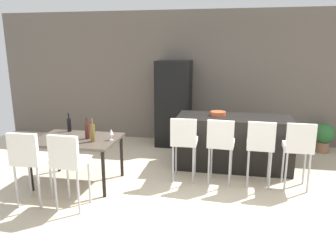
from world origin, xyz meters
TOP-DOWN VIEW (x-y plane):
  - ground_plane at (0.00, 0.00)m, footprint 10.00×10.00m
  - back_wall at (0.00, 2.74)m, footprint 10.00×0.12m
  - kitchen_island at (0.52, 1.14)m, footprint 1.99×0.86m
  - bar_chair_left at (-0.25, 0.32)m, footprint 0.41×0.41m
  - bar_chair_middle at (0.32, 0.32)m, footprint 0.43×0.43m
  - bar_chair_right at (0.91, 0.32)m, footprint 0.42×0.42m
  - bar_chair_far at (1.46, 0.32)m, footprint 0.41×0.41m
  - dining_table at (-1.87, -0.07)m, footprint 1.27×0.91m
  - dining_chair_near at (-2.15, -0.89)m, footprint 0.42×0.42m
  - dining_chair_far at (-1.59, -0.89)m, footprint 0.41×0.41m
  - wine_bottle_inner at (-1.70, -0.06)m, footprint 0.08×0.08m
  - wine_bottle_left at (-1.55, -0.19)m, footprint 0.07×0.07m
  - wine_bottle_far at (-2.19, 0.30)m, footprint 0.07×0.07m
  - wine_glass_middle at (-1.31, -0.06)m, footprint 0.07×0.07m
  - refrigerator at (-0.76, 2.30)m, footprint 0.72×0.68m
  - fruit_bowl at (0.24, 1.21)m, footprint 0.28×0.28m
  - potted_plant at (2.36, 2.29)m, footprint 0.40×0.40m

SIDE VIEW (x-z plane):
  - ground_plane at x=0.00m, z-range 0.00..0.00m
  - potted_plant at x=2.36m, z-range 0.05..0.66m
  - kitchen_island at x=0.52m, z-range 0.00..0.92m
  - dining_table at x=-1.87m, z-range 0.30..1.04m
  - bar_chair_left at x=-0.25m, z-range 0.17..1.22m
  - bar_chair_middle at x=0.32m, z-range 0.17..1.22m
  - bar_chair_right at x=0.91m, z-range 0.17..1.22m
  - bar_chair_far at x=1.46m, z-range 0.17..1.22m
  - dining_chair_near at x=-2.15m, z-range 0.17..1.22m
  - dining_chair_far at x=-1.59m, z-range 0.17..1.22m
  - wine_bottle_far at x=-2.19m, z-range 0.70..1.01m
  - wine_glass_middle at x=-1.31m, z-range 0.78..0.95m
  - wine_bottle_inner at x=-1.70m, z-range 0.70..1.03m
  - wine_bottle_left at x=-1.55m, z-range 0.70..1.05m
  - refrigerator at x=-0.76m, z-range 0.00..1.84m
  - fruit_bowl at x=0.24m, z-range 0.92..0.99m
  - back_wall at x=0.00m, z-range 0.00..2.90m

